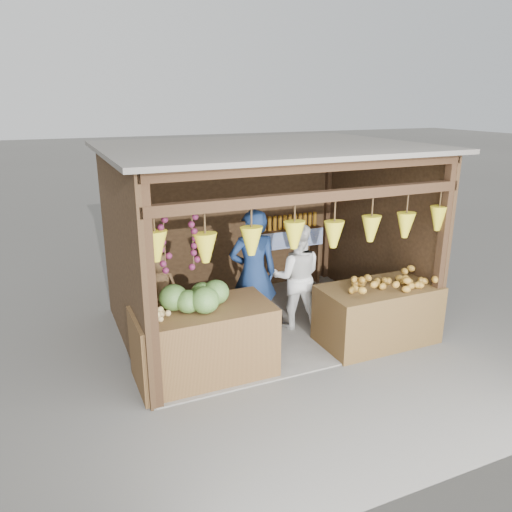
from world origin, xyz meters
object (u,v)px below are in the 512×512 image
Objects in this scene: vendor_seated at (160,288)px; man_standing at (253,274)px; woman_standing at (296,276)px; counter_left at (204,342)px; counter_right at (378,314)px.

man_standing is at bearing -175.88° from vendor_seated.
woman_standing is at bearing -171.67° from vendor_seated.
counter_right is at bearing -2.37° from counter_left.
man_standing is (-1.49, 0.89, 0.52)m from counter_right.
woman_standing is (-0.81, 0.89, 0.38)m from counter_right.
counter_right is at bearing 155.08° from woman_standing.
counter_left is 1.67× the size of vendor_seated.
vendor_seated is at bearing 14.49° from woman_standing.
counter_right is 1.03× the size of woman_standing.
man_standing reaches higher than vendor_seated.
man_standing is 0.69m from woman_standing.
woman_standing is 1.59× the size of vendor_seated.
vendor_seated is at bearing 104.46° from counter_left.
counter_right is (2.48, -0.10, -0.04)m from counter_left.
counter_right is 1.81m from man_standing.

